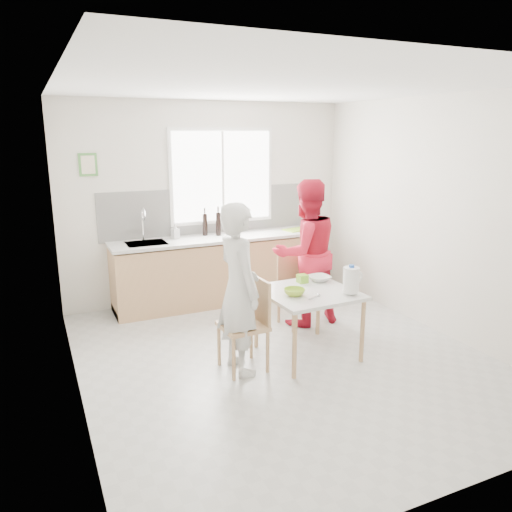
{
  "coord_description": "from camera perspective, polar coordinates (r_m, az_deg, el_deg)",
  "views": [
    {
      "loc": [
        -2.24,
        -4.25,
        2.29
      ],
      "look_at": [
        -0.22,
        0.2,
        1.07
      ],
      "focal_mm": 35.0,
      "sensor_mm": 36.0,
      "label": 1
    }
  ],
  "objects": [
    {
      "name": "milk_jug",
      "position": [
        5.08,
        10.85,
        -2.66
      ],
      "size": [
        0.22,
        0.16,
        0.28
      ],
      "rotation": [
        0.0,
        0.0,
        0.04
      ],
      "color": "white",
      "rests_on": "dining_table"
    },
    {
      "name": "room_shell",
      "position": [
        4.85,
        3.32,
        6.34
      ],
      "size": [
        4.5,
        4.5,
        4.5
      ],
      "color": "silver",
      "rests_on": "ground"
    },
    {
      "name": "window",
      "position": [
        6.95,
        -3.87,
        9.09
      ],
      "size": [
        1.5,
        0.06,
        1.3
      ],
      "color": "white",
      "rests_on": "room_shell"
    },
    {
      "name": "bowl_green",
      "position": [
        5.01,
        4.41,
        -4.12
      ],
      "size": [
        0.22,
        0.22,
        0.07
      ],
      "primitive_type": "imported",
      "rotation": [
        0.0,
        0.0,
        0.04
      ],
      "color": "#91BC2B",
      "rests_on": "dining_table"
    },
    {
      "name": "kitchen_counter",
      "position": [
        6.85,
        -4.47,
        -1.9
      ],
      "size": [
        2.84,
        0.64,
        1.37
      ],
      "color": "tan",
      "rests_on": "ground"
    },
    {
      "name": "jar_amber",
      "position": [
        6.96,
        -2.67,
        3.3
      ],
      "size": [
        0.06,
        0.06,
        0.16
      ],
      "primitive_type": "cylinder",
      "color": "olive",
      "rests_on": "kitchen_counter"
    },
    {
      "name": "bowl_white",
      "position": [
        5.52,
        7.25,
        -2.55
      ],
      "size": [
        0.25,
        0.25,
        0.06
      ],
      "primitive_type": "imported",
      "rotation": [
        0.0,
        0.0,
        0.04
      ],
      "color": "white",
      "rests_on": "dining_table"
    },
    {
      "name": "cutting_board",
      "position": [
        7.19,
        4.64,
        3.02
      ],
      "size": [
        0.39,
        0.31,
        0.01
      ],
      "primitive_type": "cube",
      "rotation": [
        0.0,
        0.0,
        0.19
      ],
      "color": "#9CD531",
      "rests_on": "kitchen_counter"
    },
    {
      "name": "chair_far",
      "position": [
        6.07,
        4.59,
        -3.33
      ],
      "size": [
        0.42,
        0.42,
        0.88
      ],
      "rotation": [
        0.0,
        0.0,
        0.04
      ],
      "color": "tan",
      "rests_on": "ground"
    },
    {
      "name": "spoon",
      "position": [
        4.95,
        6.62,
        -4.71
      ],
      "size": [
        0.15,
        0.07,
        0.01
      ],
      "primitive_type": "cylinder",
      "rotation": [
        0.0,
        1.57,
        0.39
      ],
      "color": "#A5A5AA",
      "rests_on": "dining_table"
    },
    {
      "name": "soap_bottle",
      "position": [
        6.68,
        -9.23,
        2.83
      ],
      "size": [
        0.11,
        0.11,
        0.19
      ],
      "primitive_type": "imported",
      "rotation": [
        0.0,
        0.0,
        0.33
      ],
      "color": "#999999",
      "rests_on": "kitchen_counter"
    },
    {
      "name": "green_box",
      "position": [
        5.43,
        5.32,
        -2.59
      ],
      "size": [
        0.1,
        0.1,
        0.09
      ],
      "primitive_type": "cube",
      "rotation": [
        0.0,
        0.0,
        0.04
      ],
      "color": "#7EC32D",
      "rests_on": "dining_table"
    },
    {
      "name": "wine_bottle_b",
      "position": [
        6.81,
        -5.85,
        3.61
      ],
      "size": [
        0.07,
        0.07,
        0.3
      ],
      "primitive_type": "cylinder",
      "color": "black",
      "rests_on": "kitchen_counter"
    },
    {
      "name": "person_white",
      "position": [
        4.76,
        -1.97,
        -3.81
      ],
      "size": [
        0.42,
        0.62,
        1.67
      ],
      "primitive_type": "imported",
      "rotation": [
        0.0,
        0.0,
        1.61
      ],
      "color": "silver",
      "rests_on": "ground"
    },
    {
      "name": "backsplash",
      "position": [
        6.95,
        -5.39,
        5.12
      ],
      "size": [
        3.0,
        0.02,
        0.65
      ],
      "primitive_type": "cube",
      "color": "white",
      "rests_on": "room_shell"
    },
    {
      "name": "wine_bottle_a",
      "position": [
        6.79,
        -4.33,
        3.69
      ],
      "size": [
        0.07,
        0.07,
        0.32
      ],
      "primitive_type": "cylinder",
      "color": "black",
      "rests_on": "kitchen_counter"
    },
    {
      "name": "person_red",
      "position": [
        6.0,
        5.7,
        0.33
      ],
      "size": [
        0.88,
        0.7,
        1.76
      ],
      "primitive_type": "imported",
      "rotation": [
        0.0,
        0.0,
        3.18
      ],
      "color": "red",
      "rests_on": "ground"
    },
    {
      "name": "ground",
      "position": [
        5.32,
        3.06,
        -11.5
      ],
      "size": [
        4.5,
        4.5,
        0.0
      ],
      "primitive_type": "plane",
      "color": "#B7B7B2",
      "rests_on": "ground"
    },
    {
      "name": "chair_left",
      "position": [
        4.92,
        -0.79,
        -7.33
      ],
      "size": [
        0.44,
        0.44,
        0.91
      ],
      "rotation": [
        0.0,
        0.0,
        -1.53
      ],
      "color": "tan",
      "rests_on": "ground"
    },
    {
      "name": "picture_frame",
      "position": [
        6.53,
        -18.65,
        9.86
      ],
      "size": [
        0.22,
        0.03,
        0.28
      ],
      "color": "#4C9242",
      "rests_on": "room_shell"
    },
    {
      "name": "dining_table",
      "position": [
        5.19,
        6.0,
        -4.76
      ],
      "size": [
        0.94,
        0.94,
        0.7
      ],
      "rotation": [
        0.0,
        0.0,
        0.04
      ],
      "color": "silver",
      "rests_on": "ground"
    }
  ]
}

